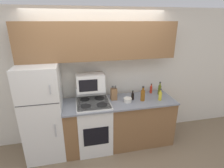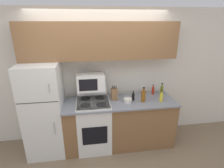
% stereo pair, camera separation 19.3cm
% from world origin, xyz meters
% --- Properties ---
extents(ground_plane, '(12.00, 12.00, 0.00)m').
position_xyz_m(ground_plane, '(0.00, 0.00, 0.00)').
color(ground_plane, '#7F6B51').
extents(wall_back, '(8.00, 0.05, 2.55)m').
position_xyz_m(wall_back, '(0.00, 0.73, 1.27)').
color(wall_back, silver).
rests_on(wall_back, ground_plane).
extents(lower_cabinets, '(2.04, 0.68, 0.92)m').
position_xyz_m(lower_cabinets, '(0.32, 0.32, 0.46)').
color(lower_cabinets, brown).
rests_on(lower_cabinets, ground_plane).
extents(refrigerator, '(0.64, 0.72, 1.67)m').
position_xyz_m(refrigerator, '(-1.02, 0.35, 0.84)').
color(refrigerator, white).
rests_on(refrigerator, ground_plane).
extents(upper_cabinets, '(2.68, 0.36, 0.63)m').
position_xyz_m(upper_cabinets, '(0.00, 0.53, 1.99)').
color(upper_cabinets, brown).
rests_on(upper_cabinets, refrigerator).
extents(stove, '(0.60, 0.66, 1.11)m').
position_xyz_m(stove, '(-0.17, 0.31, 0.49)').
color(stove, white).
rests_on(stove, ground_plane).
extents(microwave, '(0.49, 0.32, 0.30)m').
position_xyz_m(microwave, '(-0.19, 0.46, 1.27)').
color(microwave, white).
rests_on(microwave, stove).
extents(knife_block, '(0.11, 0.10, 0.28)m').
position_xyz_m(knife_block, '(0.23, 0.39, 1.04)').
color(knife_block, brown).
rests_on(knife_block, lower_cabinets).
extents(bowl, '(0.15, 0.15, 0.08)m').
position_xyz_m(bowl, '(0.45, 0.23, 0.97)').
color(bowl, silver).
rests_on(bowl, lower_cabinets).
extents(bottle_soy_sauce, '(0.05, 0.05, 0.18)m').
position_xyz_m(bottle_soy_sauce, '(0.57, 0.31, 1.00)').
color(bottle_soy_sauce, black).
rests_on(bottle_soy_sauce, lower_cabinets).
extents(bottle_cooking_spray, '(0.06, 0.06, 0.22)m').
position_xyz_m(bottle_cooking_spray, '(1.06, 0.18, 1.01)').
color(bottle_cooking_spray, gold).
rests_on(bottle_cooking_spray, lower_cabinets).
extents(bottle_olive_oil, '(0.06, 0.06, 0.26)m').
position_xyz_m(bottle_olive_oil, '(1.17, 0.44, 1.03)').
color(bottle_olive_oil, '#5B6619').
rests_on(bottle_olive_oil, lower_cabinets).
extents(bottle_whiskey, '(0.08, 0.08, 0.28)m').
position_xyz_m(bottle_whiskey, '(0.73, 0.23, 1.03)').
color(bottle_whiskey, brown).
rests_on(bottle_whiskey, lower_cabinets).
extents(bottle_hot_sauce, '(0.05, 0.05, 0.20)m').
position_xyz_m(bottle_hot_sauce, '(1.03, 0.53, 1.00)').
color(bottle_hot_sauce, red).
rests_on(bottle_hot_sauce, lower_cabinets).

